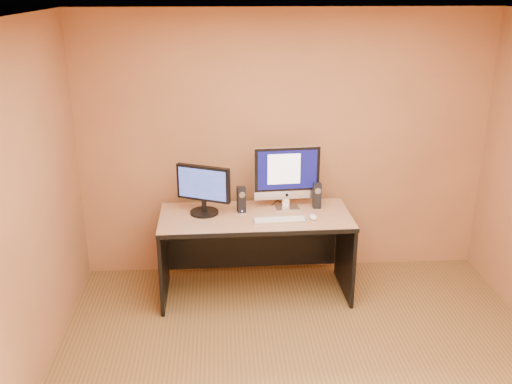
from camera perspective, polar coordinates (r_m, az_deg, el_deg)
The scene contains 11 objects.
walls at distance 3.71m, azimuth 6.36°, elevation -3.84°, with size 4.00×4.00×2.60m, color #AB6E45, non-canonical shape.
ceiling at distance 3.39m, azimuth 7.24°, elevation 16.63°, with size 4.00×4.00×0.00m, color white.
desk at distance 5.37m, azimuth -0.06°, elevation -6.34°, with size 1.74×0.76×0.81m, color tan, non-canonical shape.
imac at distance 5.28m, azimuth 3.16°, elevation 1.46°, with size 0.62×0.23×0.60m, color silver, non-canonical shape.
second_monitor at distance 5.18m, azimuth -5.26°, elevation 0.19°, with size 0.52×0.26×0.46m, color black, non-canonical shape.
speaker_left at distance 5.24m, azimuth -1.48°, elevation -0.75°, with size 0.07×0.08×0.24m, color black, non-canonical shape.
speaker_right at distance 5.37m, azimuth 6.12°, elevation -0.36°, with size 0.07×0.08×0.24m, color black, non-canonical shape.
keyboard at distance 5.08m, azimuth 2.37°, elevation -2.80°, with size 0.47×0.13×0.02m, color silver.
mouse at distance 5.14m, azimuth 5.72°, elevation -2.49°, with size 0.06×0.11×0.04m, color white.
cable_a at distance 5.45m, azimuth 2.68°, elevation -1.23°, with size 0.01×0.01×0.24m, color black.
cable_b at distance 5.51m, azimuth 1.96°, elevation -0.98°, with size 0.01×0.01×0.20m, color black.
Camera 1 is at (-0.63, -3.33, 2.81)m, focal length 40.00 mm.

